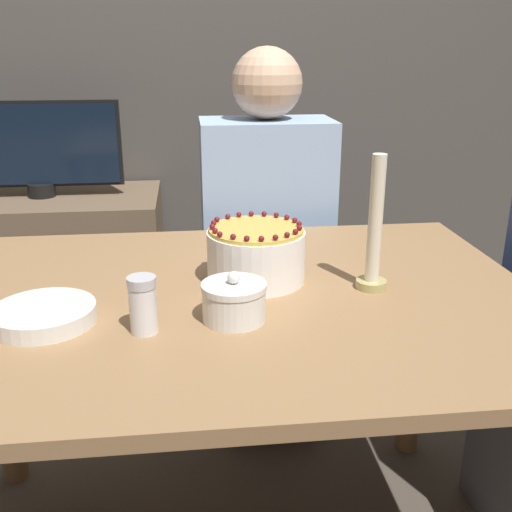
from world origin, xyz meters
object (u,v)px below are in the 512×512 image
sugar_bowl (234,301)px  tv_monitor (37,147)px  person_man_blue_shirt (266,269)px  cake (256,254)px  candle (374,236)px  sugar_shaker (143,304)px

sugar_bowl → tv_monitor: bearing=116.5°
person_man_blue_shirt → tv_monitor: size_ratio=2.00×
cake → tv_monitor: bearing=123.2°
candle → person_man_blue_shirt: 0.74m
sugar_shaker → person_man_blue_shirt: (0.33, 0.81, -0.25)m
cake → candle: bearing=-17.4°
cake → sugar_shaker: 0.32m
sugar_shaker → person_man_blue_shirt: 0.91m
cake → candle: (0.24, -0.07, 0.06)m
cake → sugar_shaker: size_ratio=2.00×
tv_monitor → person_man_blue_shirt: bearing=-30.5°
sugar_bowl → sugar_shaker: sugar_shaker is taller
sugar_shaker → candle: bearing=18.2°
cake → sugar_shaker: cake is taller
person_man_blue_shirt → tv_monitor: bearing=-30.5°
cake → candle: candle is taller
cake → candle: size_ratio=0.74×
candle → cake: bearing=162.6°
sugar_bowl → person_man_blue_shirt: (0.16, 0.78, -0.24)m
cake → tv_monitor: 1.25m
cake → sugar_shaker: bearing=-135.1°
sugar_bowl → sugar_shaker: (-0.16, -0.03, 0.02)m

